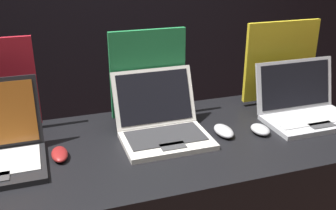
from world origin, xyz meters
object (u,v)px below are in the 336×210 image
mouse_middle (224,131)px  mouse_back (260,129)px  promo_stand_back (280,65)px  laptop_middle (162,123)px  laptop_back (304,106)px  mouse_front (60,154)px  promo_stand_middle (148,78)px

mouse_middle → mouse_back: 0.15m
mouse_middle → promo_stand_back: 0.50m
laptop_middle → laptop_back: 0.64m
promo_stand_back → mouse_middle: bearing=-148.9°
mouse_front → promo_stand_middle: (0.40, 0.23, 0.17)m
laptop_back → laptop_middle: bearing=176.7°
laptop_back → promo_stand_middle: bearing=160.9°
promo_stand_middle → mouse_front: bearing=-149.7°
promo_stand_middle → promo_stand_back: (0.64, -0.01, -0.00)m
laptop_middle → mouse_back: (0.39, -0.11, -0.04)m
mouse_front → laptop_back: bearing=0.7°
promo_stand_middle → mouse_back: 0.51m
mouse_middle → laptop_back: laptop_back is taller
promo_stand_middle → laptop_back: bearing=-19.1°
mouse_middle → laptop_back: bearing=4.8°
promo_stand_middle → laptop_back: 0.69m
mouse_front → laptop_middle: bearing=7.2°
laptop_middle → promo_stand_middle: size_ratio=0.86×
mouse_front → mouse_middle: 0.64m
laptop_middle → laptop_back: bearing=-3.3°
laptop_middle → promo_stand_back: promo_stand_back is taller
laptop_back → mouse_front: bearing=-179.3°
laptop_middle → promo_stand_back: size_ratio=0.86×
promo_stand_middle → promo_stand_back: bearing=-1.1°
mouse_middle → laptop_back: size_ratio=0.31×
laptop_middle → laptop_back: size_ratio=0.88×
mouse_front → promo_stand_back: (1.04, 0.22, 0.17)m
laptop_middle → promo_stand_middle: promo_stand_middle is taller
promo_stand_middle → mouse_middle: bearing=-46.9°
mouse_front → laptop_back: 1.04m
mouse_front → mouse_middle: (0.64, -0.02, 0.00)m
laptop_back → mouse_back: (-0.26, -0.07, -0.04)m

